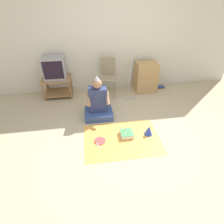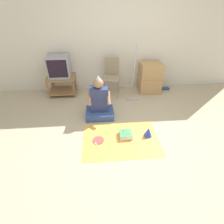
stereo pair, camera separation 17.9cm
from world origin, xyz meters
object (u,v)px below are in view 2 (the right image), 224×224
(folding_chair, at_px, (111,74))
(dust_mop, at_px, (133,84))
(person_seated, at_px, (99,103))
(paper_plate, at_px, (98,140))
(book_pile, at_px, (165,89))
(birthday_cake, at_px, (126,134))
(tv, at_px, (59,66))
(cardboard_box_stack, at_px, (150,78))
(party_hat_blue, at_px, (148,132))

(folding_chair, bearing_deg, dust_mop, -28.49)
(person_seated, height_order, paper_plate, person_seated)
(person_seated, bearing_deg, book_pile, 29.46)
(birthday_cake, relative_size, paper_plate, 1.14)
(folding_chair, height_order, paper_plate, folding_chair)
(tv, xyz_separation_m, birthday_cake, (1.38, -1.74, -0.68))
(person_seated, bearing_deg, tv, 131.45)
(cardboard_box_stack, distance_m, dust_mop, 0.60)
(paper_plate, bearing_deg, person_seated, 86.71)
(tv, relative_size, book_pile, 2.67)
(cardboard_box_stack, height_order, birthday_cake, cardboard_box_stack)
(folding_chair, height_order, person_seated, person_seated)
(book_pile, xyz_separation_m, person_seated, (-1.77, -1.00, 0.26))
(tv, relative_size, paper_plate, 2.54)
(dust_mop, relative_size, book_pile, 6.78)
(party_hat_blue, bearing_deg, birthday_cake, 177.18)
(birthday_cake, relative_size, party_hat_blue, 1.27)
(person_seated, bearing_deg, cardboard_box_stack, 37.39)
(tv, distance_m, dust_mop, 1.81)
(cardboard_box_stack, bearing_deg, folding_chair, -176.16)
(book_pile, bearing_deg, folding_chair, -177.71)
(tv, bearing_deg, person_seated, -48.55)
(tv, relative_size, person_seated, 0.56)
(dust_mop, bearing_deg, person_seated, -141.12)
(book_pile, bearing_deg, birthday_cake, -127.54)
(cardboard_box_stack, relative_size, person_seated, 0.82)
(dust_mop, distance_m, paper_plate, 1.72)
(cardboard_box_stack, height_order, person_seated, person_seated)
(party_hat_blue, bearing_deg, folding_chair, 108.28)
(dust_mop, xyz_separation_m, paper_plate, (-0.87, -1.44, -0.37))
(tv, height_order, paper_plate, tv)
(dust_mop, bearing_deg, cardboard_box_stack, 34.74)
(book_pile, distance_m, person_seated, 2.04)
(folding_chair, bearing_deg, book_pile, 2.29)
(tv, relative_size, folding_chair, 0.56)
(cardboard_box_stack, distance_m, person_seated, 1.66)
(party_hat_blue, bearing_deg, cardboard_box_stack, 75.44)
(tv, distance_m, birthday_cake, 2.32)
(cardboard_box_stack, bearing_deg, tv, 179.20)
(party_hat_blue, distance_m, paper_plate, 0.92)
(folding_chair, height_order, cardboard_box_stack, folding_chair)
(tv, xyz_separation_m, paper_plate, (0.87, -1.81, -0.72))
(folding_chair, relative_size, person_seated, 1.00)
(person_seated, bearing_deg, birthday_cake, -56.78)
(tv, xyz_separation_m, party_hat_blue, (1.78, -1.76, -0.63))
(book_pile, relative_size, person_seated, 0.21)
(person_seated, relative_size, paper_plate, 4.56)
(dust_mop, relative_size, person_seated, 1.42)
(cardboard_box_stack, distance_m, book_pile, 0.55)
(book_pile, height_order, paper_plate, book_pile)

